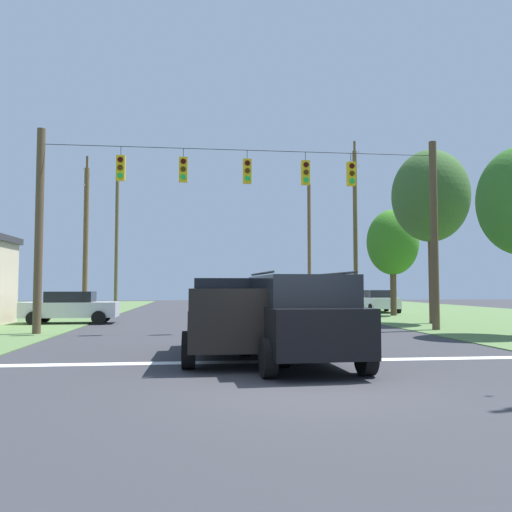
{
  "coord_description": "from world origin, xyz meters",
  "views": [
    {
      "loc": [
        -1.79,
        -8.85,
        1.73
      ],
      "look_at": [
        0.86,
        14.27,
        3.12
      ],
      "focal_mm": 36.57,
      "sensor_mm": 36.0,
      "label": 1
    }
  ],
  "objects_px": {
    "tree_roadside_right": "(430,197)",
    "utility_pole_far_right": "(309,244)",
    "pickup_truck": "(231,317)",
    "distant_car_oncoming": "(71,307)",
    "utility_pole_mid_left": "(86,237)",
    "suv_black": "(298,317)",
    "utility_pole_far_left": "(117,240)",
    "distant_car_crossing_white": "(379,301)",
    "tree_roadside_left": "(393,243)",
    "utility_pole_mid_right": "(355,227)",
    "overhead_signal_span": "(245,219)"
  },
  "relations": [
    {
      "from": "distant_car_oncoming",
      "to": "utility_pole_mid_right",
      "type": "bearing_deg",
      "value": 23.79
    },
    {
      "from": "overhead_signal_span",
      "to": "utility_pole_far_left",
      "type": "xyz_separation_m",
      "value": [
        -8.48,
        24.4,
        1.32
      ]
    },
    {
      "from": "pickup_truck",
      "to": "utility_pole_far_right",
      "type": "height_order",
      "value": "utility_pole_far_right"
    },
    {
      "from": "distant_car_crossing_white",
      "to": "distant_car_oncoming",
      "type": "relative_size",
      "value": 1.02
    },
    {
      "from": "distant_car_crossing_white",
      "to": "utility_pole_mid_left",
      "type": "distance_m",
      "value": 19.49
    },
    {
      "from": "distant_car_crossing_white",
      "to": "tree_roadside_left",
      "type": "height_order",
      "value": "tree_roadside_left"
    },
    {
      "from": "utility_pole_mid_right",
      "to": "utility_pole_far_right",
      "type": "bearing_deg",
      "value": 91.16
    },
    {
      "from": "pickup_truck",
      "to": "utility_pole_mid_left",
      "type": "relative_size",
      "value": 0.56
    },
    {
      "from": "utility_pole_mid_left",
      "to": "tree_roadside_right",
      "type": "relative_size",
      "value": 1.17
    },
    {
      "from": "suv_black",
      "to": "pickup_truck",
      "type": "bearing_deg",
      "value": 131.19
    },
    {
      "from": "suv_black",
      "to": "utility_pole_far_left",
      "type": "bearing_deg",
      "value": 105.21
    },
    {
      "from": "pickup_truck",
      "to": "suv_black",
      "type": "xyz_separation_m",
      "value": [
        1.39,
        -1.59,
        0.09
      ]
    },
    {
      "from": "distant_car_crossing_white",
      "to": "distant_car_oncoming",
      "type": "bearing_deg",
      "value": -154.22
    },
    {
      "from": "overhead_signal_span",
      "to": "utility_pole_mid_right",
      "type": "relative_size",
      "value": 1.39
    },
    {
      "from": "utility_pole_far_right",
      "to": "utility_pole_mid_left",
      "type": "relative_size",
      "value": 1.18
    },
    {
      "from": "tree_roadside_right",
      "to": "utility_pole_far_right",
      "type": "bearing_deg",
      "value": 92.8
    },
    {
      "from": "suv_black",
      "to": "utility_pole_mid_right",
      "type": "bearing_deg",
      "value": 69.33
    },
    {
      "from": "utility_pole_mid_right",
      "to": "tree_roadside_right",
      "type": "xyz_separation_m",
      "value": [
        0.81,
        -9.18,
        0.41
      ]
    },
    {
      "from": "pickup_truck",
      "to": "distant_car_oncoming",
      "type": "distance_m",
      "value": 14.1
    },
    {
      "from": "tree_roadside_right",
      "to": "utility_pole_mid_left",
      "type": "bearing_deg",
      "value": 153.77
    },
    {
      "from": "pickup_truck",
      "to": "utility_pole_mid_left",
      "type": "distance_m",
      "value": 20.75
    },
    {
      "from": "utility_pole_far_left",
      "to": "tree_roadside_left",
      "type": "height_order",
      "value": "utility_pole_far_left"
    },
    {
      "from": "pickup_truck",
      "to": "utility_pole_far_left",
      "type": "bearing_deg",
      "value": 103.55
    },
    {
      "from": "utility_pole_mid_right",
      "to": "utility_pole_far_right",
      "type": "distance_m",
      "value": 12.69
    },
    {
      "from": "utility_pole_mid_right",
      "to": "utility_pole_mid_left",
      "type": "xyz_separation_m",
      "value": [
        -16.84,
        -0.48,
        -0.87
      ]
    },
    {
      "from": "utility_pole_far_right",
      "to": "pickup_truck",
      "type": "bearing_deg",
      "value": -105.77
    },
    {
      "from": "utility_pole_mid_right",
      "to": "overhead_signal_span",
      "type": "bearing_deg",
      "value": -123.46
    },
    {
      "from": "pickup_truck",
      "to": "distant_car_crossing_white",
      "type": "bearing_deg",
      "value": 61.58
    },
    {
      "from": "suv_black",
      "to": "distant_car_oncoming",
      "type": "relative_size",
      "value": 1.12
    },
    {
      "from": "distant_car_oncoming",
      "to": "utility_pole_far_left",
      "type": "distance_m",
      "value": 19.47
    },
    {
      "from": "distant_car_oncoming",
      "to": "utility_pole_far_left",
      "type": "relative_size",
      "value": 0.37
    },
    {
      "from": "utility_pole_far_right",
      "to": "tree_roadside_right",
      "type": "relative_size",
      "value": 1.38
    },
    {
      "from": "overhead_signal_span",
      "to": "suv_black",
      "type": "bearing_deg",
      "value": -87.08
    },
    {
      "from": "distant_car_oncoming",
      "to": "tree_roadside_left",
      "type": "bearing_deg",
      "value": 14.83
    },
    {
      "from": "utility_pole_far_left",
      "to": "tree_roadside_left",
      "type": "xyz_separation_m",
      "value": [
        18.4,
        -14.16,
        -1.28
      ]
    },
    {
      "from": "distant_car_crossing_white",
      "to": "utility_pole_far_left",
      "type": "height_order",
      "value": "utility_pole_far_left"
    },
    {
      "from": "utility_pole_far_left",
      "to": "distant_car_crossing_white",
      "type": "bearing_deg",
      "value": -27.86
    },
    {
      "from": "distant_car_oncoming",
      "to": "utility_pole_mid_right",
      "type": "relative_size",
      "value": 0.39
    },
    {
      "from": "distant_car_oncoming",
      "to": "utility_pole_far_right",
      "type": "relative_size",
      "value": 0.38
    },
    {
      "from": "overhead_signal_span",
      "to": "utility_pole_mid_right",
      "type": "xyz_separation_m",
      "value": [
        8.37,
        12.67,
        1.25
      ]
    },
    {
      "from": "distant_car_crossing_white",
      "to": "utility_pole_far_left",
      "type": "distance_m",
      "value": 22.01
    },
    {
      "from": "pickup_truck",
      "to": "utility_pole_mid_right",
      "type": "bearing_deg",
      "value": 64.37
    },
    {
      "from": "utility_pole_far_left",
      "to": "utility_pole_mid_right",
      "type": "bearing_deg",
      "value": -34.84
    },
    {
      "from": "tree_roadside_right",
      "to": "tree_roadside_left",
      "type": "relative_size",
      "value": 1.29
    },
    {
      "from": "overhead_signal_span",
      "to": "utility_pole_mid_right",
      "type": "height_order",
      "value": "utility_pole_mid_right"
    },
    {
      "from": "distant_car_crossing_white",
      "to": "distant_car_oncoming",
      "type": "xyz_separation_m",
      "value": [
        -18.22,
        -8.8,
        0.0
      ]
    },
    {
      "from": "overhead_signal_span",
      "to": "suv_black",
      "type": "distance_m",
      "value": 9.02
    },
    {
      "from": "overhead_signal_span",
      "to": "tree_roadside_left",
      "type": "relative_size",
      "value": 2.44
    },
    {
      "from": "utility_pole_mid_left",
      "to": "utility_pole_far_left",
      "type": "distance_m",
      "value": 12.25
    },
    {
      "from": "utility_pole_mid_right",
      "to": "distant_car_crossing_white",
      "type": "bearing_deg",
      "value": 38.78
    }
  ]
}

